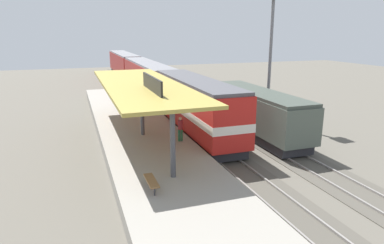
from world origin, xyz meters
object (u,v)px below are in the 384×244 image
object	(u,v)px
passenger_carriage_rear	(124,65)
person_waiting	(180,128)
light_mast	(272,29)
passenger_carriage_front	(148,79)
platform_bench	(151,181)
freight_car	(257,112)
locomotive	(195,106)

from	to	relation	value
passenger_carriage_rear	person_waiting	distance (m)	42.73
passenger_carriage_rear	light_mast	xyz separation A→B (m)	(7.80, -37.00, 6.08)
passenger_carriage_front	passenger_carriage_rear	bearing A→B (deg)	90.00
platform_bench	light_mast	size ratio (longest dim) A/B	0.15
passenger_carriage_front	freight_car	xyz separation A→B (m)	(4.60, -19.92, -0.34)
passenger_carriage_front	person_waiting	size ratio (longest dim) A/B	11.70
freight_car	person_waiting	size ratio (longest dim) A/B	7.02
platform_bench	light_mast	distance (m)	19.85
light_mast	passenger_carriage_rear	bearing A→B (deg)	101.90
platform_bench	person_waiting	world-z (taller)	person_waiting
passenger_carriage_front	light_mast	xyz separation A→B (m)	(7.80, -16.20, 6.08)
platform_bench	locomotive	bearing A→B (deg)	60.48
locomotive	passenger_carriage_front	size ratio (longest dim) A/B	0.72
passenger_carriage_rear	locomotive	bearing A→B (deg)	-90.00
locomotive	freight_car	xyz separation A→B (m)	(4.60, -1.92, -0.44)
person_waiting	passenger_carriage_front	bearing A→B (deg)	83.60
light_mast	locomotive	bearing A→B (deg)	-167.01
freight_car	locomotive	bearing A→B (deg)	157.33
passenger_carriage_front	passenger_carriage_rear	world-z (taller)	same
passenger_carriage_rear	person_waiting	size ratio (longest dim) A/B	11.70
platform_bench	passenger_carriage_front	xyz separation A→B (m)	(6.00, 28.60, 0.97)
platform_bench	freight_car	world-z (taller)	freight_car
platform_bench	passenger_carriage_rear	distance (m)	49.77
passenger_carriage_rear	freight_car	size ratio (longest dim) A/B	1.67
locomotive	freight_car	size ratio (longest dim) A/B	1.20
platform_bench	freight_car	xyz separation A→B (m)	(10.60, 8.67, 0.63)
platform_bench	locomotive	size ratio (longest dim) A/B	0.12
passenger_carriage_rear	light_mast	bearing A→B (deg)	-78.10
locomotive	person_waiting	xyz separation A→B (m)	(-2.45, -3.86, -0.56)
light_mast	person_waiting	distance (m)	13.41
freight_car	platform_bench	bearing A→B (deg)	-140.70
passenger_carriage_rear	freight_car	world-z (taller)	passenger_carriage_rear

